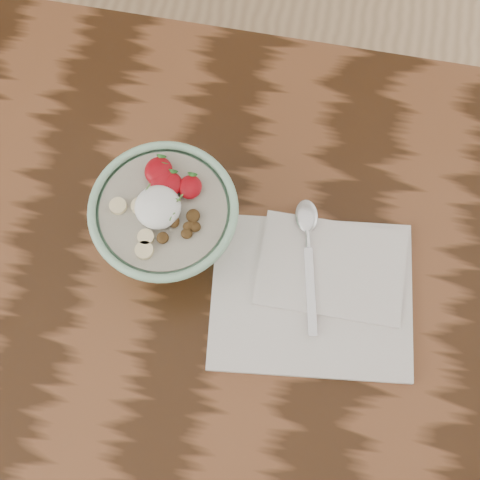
% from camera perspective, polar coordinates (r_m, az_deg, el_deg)
% --- Properties ---
extents(table, '(1.60, 0.90, 0.75)m').
position_cam_1_polar(table, '(1.03, -4.04, -6.23)').
color(table, black).
rests_on(table, ground).
extents(breakfast_bowl, '(0.20, 0.20, 0.13)m').
position_cam_1_polar(breakfast_bowl, '(0.90, -6.32, 1.72)').
color(breakfast_bowl, '#94C7A3').
rests_on(breakfast_bowl, table).
extents(napkin, '(0.30, 0.25, 0.02)m').
position_cam_1_polar(napkin, '(0.94, 6.48, -4.25)').
color(napkin, silver).
rests_on(napkin, table).
extents(spoon, '(0.06, 0.20, 0.01)m').
position_cam_1_polar(spoon, '(0.94, 5.78, 0.50)').
color(spoon, silver).
rests_on(spoon, napkin).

